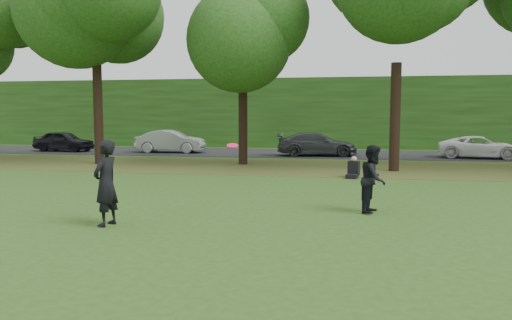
{
  "coord_description": "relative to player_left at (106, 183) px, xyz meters",
  "views": [
    {
      "loc": [
        2.08,
        -9.81,
        2.48
      ],
      "look_at": [
        -0.24,
        2.56,
        1.3
      ],
      "focal_mm": 35.0,
      "sensor_mm": 36.0,
      "label": 1
    }
  ],
  "objects": [
    {
      "name": "street",
      "position": [
        3.17,
        20.75,
        -0.94
      ],
      "size": [
        70.0,
        7.0,
        0.02
      ],
      "primitive_type": "cube",
      "color": "black",
      "rests_on": "ground"
    },
    {
      "name": "seated_person",
      "position": [
        5.43,
        9.45,
        -0.64
      ],
      "size": [
        0.56,
        0.8,
        0.83
      ],
      "rotation": [
        0.0,
        0.0,
        -0.22
      ],
      "color": "black",
      "rests_on": "ground"
    },
    {
      "name": "leaf_litter",
      "position": [
        3.17,
        12.75,
        -0.95
      ],
      "size": [
        60.0,
        7.0,
        0.01
      ],
      "primitive_type": "cube",
      "color": "#51471D",
      "rests_on": "ground"
    },
    {
      "name": "ground",
      "position": [
        3.17,
        -0.25,
        -0.95
      ],
      "size": [
        120.0,
        120.0,
        0.0
      ],
      "primitive_type": "plane",
      "color": "#2C4B17",
      "rests_on": "ground"
    },
    {
      "name": "player_right",
      "position": [
        5.86,
        2.61,
        -0.11
      ],
      "size": [
        0.83,
        0.96,
        1.69
      ],
      "primitive_type": "imported",
      "rotation": [
        0.0,
        0.0,
        1.31
      ],
      "color": "black",
      "rests_on": "ground"
    },
    {
      "name": "far_hedge",
      "position": [
        3.17,
        26.75,
        1.55
      ],
      "size": [
        70.0,
        3.0,
        5.0
      ],
      "primitive_type": "cube",
      "color": "#1C3D11",
      "rests_on": "ground"
    },
    {
      "name": "frisbee",
      "position": [
        2.56,
        1.27,
        0.77
      ],
      "size": [
        0.36,
        0.35,
        0.14
      ],
      "color": "#EF1455",
      "rests_on": "ground"
    },
    {
      "name": "parked_cars",
      "position": [
        3.26,
        19.47,
        -0.28
      ],
      "size": [
        37.13,
        3.2,
        1.42
      ],
      "color": "black",
      "rests_on": "street"
    },
    {
      "name": "player_left",
      "position": [
        0.0,
        0.0,
        0.0
      ],
      "size": [
        0.56,
        0.76,
        1.91
      ],
      "primitive_type": "imported",
      "rotation": [
        0.0,
        0.0,
        -1.73
      ],
      "color": "black",
      "rests_on": "ground"
    }
  ]
}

